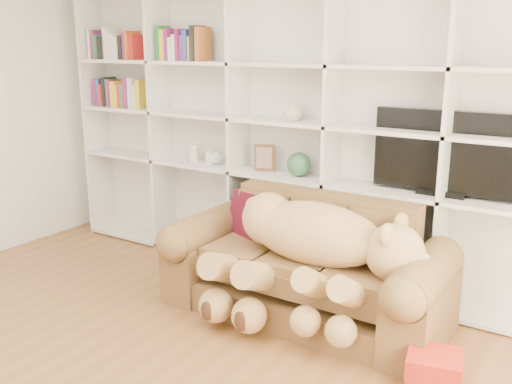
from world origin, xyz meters
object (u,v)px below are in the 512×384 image
Objects in this scene: sofa at (306,272)px; tv at (446,154)px; gift_box at (434,373)px; teddy_bear at (310,248)px.

tv reaches higher than sofa.
tv reaches higher than gift_box.
tv is (-0.32, 1.11, 1.04)m from gift_box.
teddy_bear is (0.12, -0.17, 0.26)m from sofa.
tv reaches higher than teddy_bear.
teddy_bear is 1.42× the size of tv.
sofa is 1.39× the size of teddy_bear.
gift_box is (1.07, -0.47, -0.20)m from sofa.
tv is at bearing 106.04° from gift_box.
gift_box is (0.95, -0.30, -0.46)m from teddy_bear.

